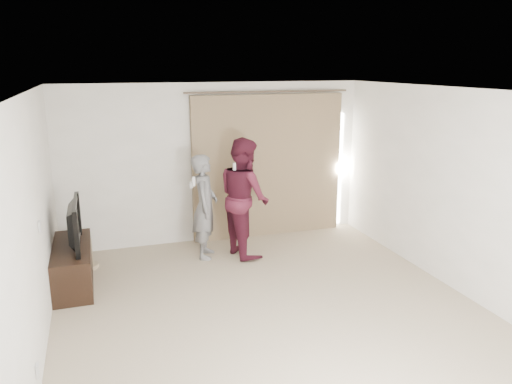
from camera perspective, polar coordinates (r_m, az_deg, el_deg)
floor at (r=6.14m, az=1.78°, el=-13.51°), size 5.50×5.50×0.00m
wall_back at (r=8.22m, az=-4.68°, el=3.31°), size 5.00×0.04×2.60m
wall_left at (r=5.37m, az=-24.12°, el=-3.95°), size 0.04×5.50×2.60m
ceiling at (r=5.43m, az=2.00°, el=11.50°), size 5.00×5.50×0.01m
curtain at (r=8.43m, az=1.50°, el=2.96°), size 2.80×0.11×2.46m
tv_console at (r=7.16m, az=-20.23°, el=-7.86°), size 0.49×1.41×0.54m
tv at (r=6.97m, az=-20.64°, el=-3.46°), size 0.15×1.06×0.61m
scratching_post at (r=7.68m, az=-18.82°, el=-6.98°), size 0.32×0.32×0.43m
person_man at (r=7.55m, az=-5.86°, el=-1.66°), size 0.55×0.67×1.59m
person_woman at (r=7.60m, az=-1.35°, el=-0.56°), size 0.83×0.99×1.82m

